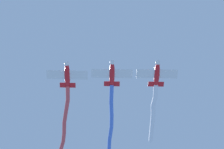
# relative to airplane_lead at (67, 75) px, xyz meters

# --- Properties ---
(airplane_lead) EXTENTS (6.88, 6.54, 1.95)m
(airplane_lead) POSITION_rel_airplane_lead_xyz_m (0.00, 0.00, 0.00)
(airplane_lead) COLOR red
(smoke_trail_lead) EXTENTS (23.32, 17.72, 3.45)m
(smoke_trail_lead) POSITION_rel_airplane_lead_xyz_m (12.87, -11.00, 1.18)
(smoke_trail_lead) COLOR #DB4C4C
(airplane_left_wing) EXTENTS (6.91, 6.51, 1.95)m
(airplane_left_wing) POSITION_rel_airplane_lead_xyz_m (-6.38, -5.44, 0.30)
(airplane_left_wing) COLOR red
(smoke_trail_left_wing) EXTENTS (22.04, 23.31, 2.75)m
(smoke_trail_left_wing) POSITION_rel_airplane_lead_xyz_m (6.07, -18.82, 1.01)
(smoke_trail_left_wing) COLOR #4C75DB
(airplane_right_wing) EXTENTS (6.92, 6.50, 1.95)m
(airplane_right_wing) POSITION_rel_airplane_lead_xyz_m (-12.76, -10.89, 0.00)
(airplane_right_wing) COLOR red
(smoke_trail_right_wing) EXTENTS (10.69, 11.91, 3.01)m
(smoke_trail_right_wing) POSITION_rel_airplane_lead_xyz_m (-6.01, -18.38, 0.65)
(smoke_trail_right_wing) COLOR white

